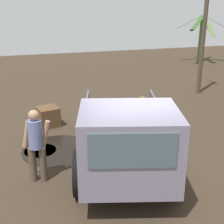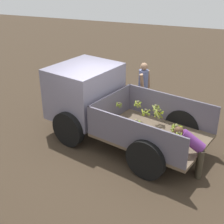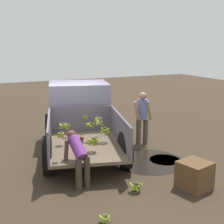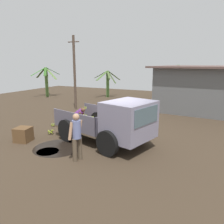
{
  "view_description": "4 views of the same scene",
  "coord_description": "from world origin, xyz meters",
  "views": [
    {
      "loc": [
        6.06,
        -2.56,
        3.9
      ],
      "look_at": [
        -0.82,
        -0.48,
        1.29
      ],
      "focal_mm": 50.0,
      "sensor_mm": 36.0,
      "label": 1
    },
    {
      "loc": [
        -2.75,
        6.79,
        4.58
      ],
      "look_at": [
        -0.25,
        0.23,
        1.16
      ],
      "focal_mm": 50.0,
      "sensor_mm": 36.0,
      "label": 2
    },
    {
      "loc": [
        -8.69,
        2.66,
        3.23
      ],
      "look_at": [
        -0.8,
        -1.07,
        1.28
      ],
      "focal_mm": 50.0,
      "sensor_mm": 36.0,
      "label": 3
    },
    {
      "loc": [
        3.92,
        -8.31,
        3.39
      ],
      "look_at": [
        0.03,
        -0.31,
        1.38
      ],
      "focal_mm": 35.0,
      "sensor_mm": 36.0,
      "label": 4
    }
  ],
  "objects": [
    {
      "name": "ground",
      "position": [
        0.0,
        0.0,
        0.0
      ],
      "size": [
        36.0,
        36.0,
        0.0
      ],
      "primitive_type": "plane",
      "color": "#3C2F22"
    },
    {
      "name": "mud_patch_0",
      "position": [
        -1.74,
        -1.76,
        0.0
      ],
      "size": [
        1.96,
        1.96,
        0.01
      ],
      "primitive_type": "cylinder",
      "color": "black",
      "rests_on": "ground"
    },
    {
      "name": "mud_patch_2",
      "position": [
        -1.84,
        -2.23,
        0.0
      ],
      "size": [
        0.87,
        0.87,
        0.01
      ],
      "primitive_type": "cylinder",
      "color": "black",
      "rests_on": "ground"
    },
    {
      "name": "cargo_truck",
      "position": [
        0.49,
        -0.55,
        1.06
      ],
      "size": [
        4.72,
        3.02,
        1.95
      ],
      "rotation": [
        0.0,
        0.0,
        -0.27
      ],
      "color": "brown",
      "rests_on": "ground"
    },
    {
      "name": "person_foreground_visitor",
      "position": [
        -0.34,
        -2.36,
        0.94
      ],
      "size": [
        0.39,
        0.66,
        1.7
      ],
      "rotation": [
        0.0,
        0.0,
        2.88
      ],
      "color": "brown",
      "rests_on": "ground"
    },
    {
      "name": "person_worker_loading",
      "position": [
        -2.31,
        0.49,
        0.73
      ],
      "size": [
        0.75,
        0.56,
        1.23
      ],
      "rotation": [
        0.0,
        0.0,
        0.13
      ],
      "color": "#3A3326",
      "rests_on": "ground"
    },
    {
      "name": "banana_bunch_on_ground_0",
      "position": [
        -3.18,
        -0.52,
        0.14
      ],
      "size": [
        0.3,
        0.3,
        0.24
      ],
      "color": "#4A4330",
      "rests_on": "ground"
    },
    {
      "name": "banana_bunch_on_ground_1",
      "position": [
        -3.99,
        0.59,
        0.1
      ],
      "size": [
        0.2,
        0.21,
        0.18
      ],
      "color": "brown",
      "rests_on": "ground"
    },
    {
      "name": "wooden_crate_0",
      "position": [
        -3.58,
        -1.81,
        0.31
      ],
      "size": [
        0.77,
        0.77,
        0.63
      ],
      "primitive_type": "cube",
      "rotation": [
        0.0,
        0.0,
        0.23
      ],
      "color": "brown",
      "rests_on": "ground"
    }
  ]
}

